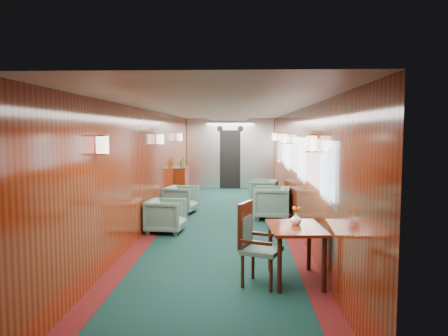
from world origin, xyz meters
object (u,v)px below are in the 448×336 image
Objects in this scene: credenza at (182,182)px; armchair_right_near at (271,203)px; armchair_left_far at (181,200)px; armchair_left_near at (166,216)px; side_chair at (254,240)px; dining_table at (296,235)px; armchair_right_far at (264,191)px.

armchair_right_near is at bearing -49.34° from credenza.
armchair_left_near is at bearing -167.54° from armchair_left_far.
side_chair reaches higher than armchair_left_far.
side_chair is at bearing 0.49° from armchair_right_near.
dining_table reaches higher than armchair_right_near.
armchair_left_near is (-2.18, 2.69, -0.29)m from dining_table.
side_chair reaches higher than dining_table.
dining_table is 7.34m from credenza.
armchair_left_near is at bearing -19.22° from armchair_right_far.
armchair_left_near is 2.58m from armchair_right_near.
credenza is 4.24m from armchair_left_near.
credenza is (-1.90, 7.06, -0.10)m from side_chair.
armchair_right_near reaches higher than armchair_left_far.
credenza reaches higher than armchair_left_far.
armchair_right_far is (2.06, 1.50, -0.00)m from armchair_left_far.
credenza is 2.25m from armchair_left_far.
credenza is at bearing 126.92° from side_chair.
dining_table is 4.13m from armchair_right_near.
armchair_left_far is at bearing 110.96° from dining_table.
dining_table is at bearing -142.33° from armchair_left_far.
armchair_left_far is at bearing -82.93° from credenza.
side_chair is at bearing -144.05° from armchair_left_near.
credenza is at bearing -95.80° from armchair_right_far.
side_chair reaches higher than armchair_right_far.
armchair_left_near is (-1.64, 2.83, -0.25)m from side_chair.
armchair_left_near is 0.99× the size of armchair_left_far.
credenza is 3.70m from armchair_right_near.
armchair_left_far is at bearing -42.55° from armchair_right_far.
dining_table reaches higher than armchair_left_far.
armchair_left_near is 0.89× the size of armchair_right_near.
armchair_left_far is (0.02, 2.01, 0.00)m from armchair_left_near.
armchair_right_far is (-0.10, 6.20, -0.29)m from dining_table.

